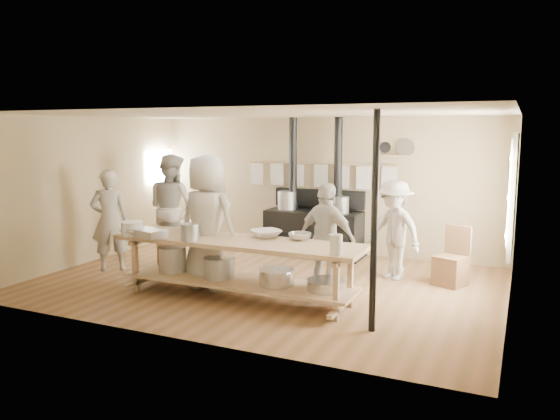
{
  "coord_description": "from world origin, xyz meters",
  "views": [
    {
      "loc": [
        3.6,
        -7.45,
        2.36
      ],
      "look_at": [
        0.16,
        0.2,
        1.13
      ],
      "focal_mm": 35.0,
      "sensor_mm": 36.0,
      "label": 1
    }
  ],
  "objects_px": {
    "chair": "(451,268)",
    "roasting_pan": "(148,233)",
    "cook_right": "(327,239)",
    "cook_by_window": "(394,230)",
    "cook_left": "(172,208)",
    "stove": "(314,228)",
    "cook_center": "(207,223)",
    "cook_far_left": "(110,220)",
    "prep_table": "(237,263)"
  },
  "relations": [
    {
      "from": "cook_left",
      "to": "cook_right",
      "type": "bearing_deg",
      "value": 179.94
    },
    {
      "from": "stove",
      "to": "cook_by_window",
      "type": "relative_size",
      "value": 1.64
    },
    {
      "from": "cook_by_window",
      "to": "chair",
      "type": "xyz_separation_m",
      "value": [
        0.9,
        -0.01,
        -0.53
      ]
    },
    {
      "from": "prep_table",
      "to": "chair",
      "type": "xyz_separation_m",
      "value": [
        2.66,
        1.95,
        -0.25
      ]
    },
    {
      "from": "cook_by_window",
      "to": "roasting_pan",
      "type": "bearing_deg",
      "value": -114.61
    },
    {
      "from": "prep_table",
      "to": "cook_left",
      "type": "bearing_deg",
      "value": 145.23
    },
    {
      "from": "cook_far_left",
      "to": "cook_by_window",
      "type": "bearing_deg",
      "value": 159.24
    },
    {
      "from": "cook_far_left",
      "to": "roasting_pan",
      "type": "xyz_separation_m",
      "value": [
        1.46,
        -0.85,
        0.04
      ]
    },
    {
      "from": "cook_left",
      "to": "stove",
      "type": "bearing_deg",
      "value": -130.46
    },
    {
      "from": "cook_far_left",
      "to": "roasting_pan",
      "type": "bearing_deg",
      "value": 111.14
    },
    {
      "from": "cook_far_left",
      "to": "cook_left",
      "type": "relative_size",
      "value": 0.88
    },
    {
      "from": "cook_center",
      "to": "cook_right",
      "type": "distance_m",
      "value": 1.78
    },
    {
      "from": "cook_far_left",
      "to": "cook_by_window",
      "type": "height_order",
      "value": "cook_far_left"
    },
    {
      "from": "prep_table",
      "to": "cook_by_window",
      "type": "xyz_separation_m",
      "value": [
        1.76,
        1.96,
        0.27
      ]
    },
    {
      "from": "cook_center",
      "to": "roasting_pan",
      "type": "height_order",
      "value": "cook_center"
    },
    {
      "from": "cook_left",
      "to": "cook_by_window",
      "type": "distance_m",
      "value": 3.92
    },
    {
      "from": "cook_by_window",
      "to": "roasting_pan",
      "type": "xyz_separation_m",
      "value": [
        -3.02,
        -2.29,
        0.11
      ]
    },
    {
      "from": "cook_center",
      "to": "cook_left",
      "type": "bearing_deg",
      "value": -33.52
    },
    {
      "from": "prep_table",
      "to": "roasting_pan",
      "type": "xyz_separation_m",
      "value": [
        -1.26,
        -0.33,
        0.38
      ]
    },
    {
      "from": "cook_left",
      "to": "cook_by_window",
      "type": "relative_size",
      "value": 1.22
    },
    {
      "from": "stove",
      "to": "chair",
      "type": "distance_m",
      "value": 2.88
    },
    {
      "from": "cook_far_left",
      "to": "cook_left",
      "type": "xyz_separation_m",
      "value": [
        0.59,
        0.95,
        0.11
      ]
    },
    {
      "from": "chair",
      "to": "cook_by_window",
      "type": "bearing_deg",
      "value": -158.35
    },
    {
      "from": "cook_far_left",
      "to": "cook_by_window",
      "type": "xyz_separation_m",
      "value": [
        4.48,
        1.44,
        -0.07
      ]
    },
    {
      "from": "cook_left",
      "to": "chair",
      "type": "distance_m",
      "value": 4.87
    },
    {
      "from": "cook_center",
      "to": "chair",
      "type": "bearing_deg",
      "value": -146.94
    },
    {
      "from": "prep_table",
      "to": "cook_by_window",
      "type": "relative_size",
      "value": 2.27
    },
    {
      "from": "stove",
      "to": "roasting_pan",
      "type": "bearing_deg",
      "value": -110.66
    },
    {
      "from": "cook_center",
      "to": "roasting_pan",
      "type": "relative_size",
      "value": 4.16
    },
    {
      "from": "stove",
      "to": "chair",
      "type": "relative_size",
      "value": 2.87
    },
    {
      "from": "cook_far_left",
      "to": "chair",
      "type": "bearing_deg",
      "value": 156.35
    },
    {
      "from": "cook_far_left",
      "to": "cook_center",
      "type": "height_order",
      "value": "cook_center"
    },
    {
      "from": "chair",
      "to": "roasting_pan",
      "type": "height_order",
      "value": "roasting_pan"
    },
    {
      "from": "prep_table",
      "to": "cook_left",
      "type": "relative_size",
      "value": 1.85
    },
    {
      "from": "cook_center",
      "to": "roasting_pan",
      "type": "xyz_separation_m",
      "value": [
        -0.63,
        -0.58,
        -0.1
      ]
    },
    {
      "from": "cook_left",
      "to": "cook_far_left",
      "type": "bearing_deg",
      "value": 71.86
    },
    {
      "from": "prep_table",
      "to": "cook_by_window",
      "type": "distance_m",
      "value": 2.65
    },
    {
      "from": "prep_table",
      "to": "cook_center",
      "type": "bearing_deg",
      "value": 158.18
    },
    {
      "from": "stove",
      "to": "cook_by_window",
      "type": "distance_m",
      "value": 2.07
    },
    {
      "from": "cook_right",
      "to": "roasting_pan",
      "type": "bearing_deg",
      "value": 39.59
    },
    {
      "from": "prep_table",
      "to": "cook_far_left",
      "type": "height_order",
      "value": "cook_far_left"
    },
    {
      "from": "prep_table",
      "to": "roasting_pan",
      "type": "distance_m",
      "value": 1.36
    },
    {
      "from": "cook_right",
      "to": "chair",
      "type": "distance_m",
      "value": 2.09
    },
    {
      "from": "roasting_pan",
      "to": "cook_center",
      "type": "bearing_deg",
      "value": 42.91
    },
    {
      "from": "stove",
      "to": "cook_left",
      "type": "distance_m",
      "value": 2.67
    },
    {
      "from": "cook_center",
      "to": "cook_right",
      "type": "height_order",
      "value": "cook_center"
    },
    {
      "from": "chair",
      "to": "cook_right",
      "type": "bearing_deg",
      "value": -119.37
    },
    {
      "from": "cook_right",
      "to": "cook_center",
      "type": "bearing_deg",
      "value": 30.38
    },
    {
      "from": "prep_table",
      "to": "cook_center",
      "type": "xyz_separation_m",
      "value": [
        -0.63,
        0.25,
        0.48
      ]
    },
    {
      "from": "roasting_pan",
      "to": "cook_by_window",
      "type": "bearing_deg",
      "value": 37.14
    }
  ]
}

